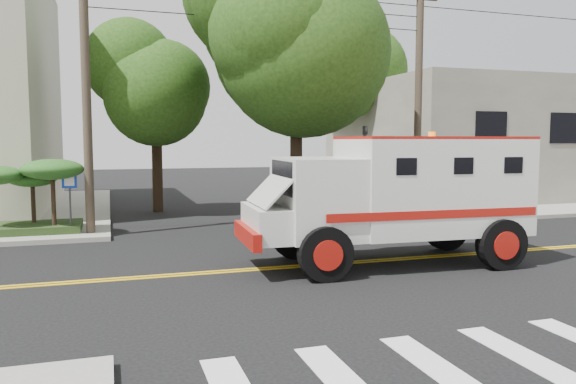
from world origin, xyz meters
name	(u,v)px	position (x,y,z in m)	size (l,w,h in m)	color
ground	(322,265)	(0.00, 0.00, 0.00)	(100.00, 100.00, 0.00)	black
sidewalk_ne	(462,195)	(13.50, 13.50, 0.07)	(17.00, 17.00, 0.15)	gray
building_right	(481,139)	(15.00, 14.00, 3.15)	(14.00, 12.00, 6.00)	slate
utility_pole_left	(86,95)	(-5.60, 6.00, 4.50)	(0.28, 0.28, 9.00)	#382D23
utility_pole_right	(418,103)	(6.30, 6.20, 4.50)	(0.28, 0.28, 9.00)	#382D23
tree_main	(311,23)	(1.94, 6.21, 7.20)	(6.08, 5.70, 9.85)	black
tree_left	(164,78)	(-2.68, 11.79, 5.73)	(4.48, 4.20, 7.70)	black
tree_right	(369,86)	(8.84, 15.77, 6.09)	(4.80, 4.50, 8.20)	black
traffic_signal	(364,164)	(3.80, 5.60, 2.23)	(0.15, 0.18, 3.60)	#3F3F42
accessibility_sign	(70,195)	(-6.20, 6.17, 1.37)	(0.45, 0.10, 2.02)	#3F3F42
palm_planter	(29,186)	(-7.44, 6.62, 1.65)	(3.52, 2.63, 2.36)	#1E3314
armored_truck	(398,192)	(1.85, -0.43, 1.81)	(7.10, 3.10, 3.18)	silver
pedestrian_a	(478,193)	(8.61, 5.50, 1.04)	(0.65, 0.43, 1.79)	gray
pedestrian_b	(424,195)	(6.21, 5.50, 1.05)	(0.88, 0.68, 1.80)	gray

